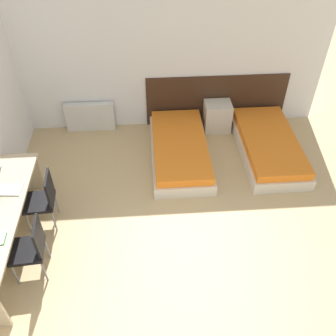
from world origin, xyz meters
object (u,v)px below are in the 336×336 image
bed_near_window (180,150)px  nightstand (217,116)px  chair_near_notebook (31,247)px  bed_near_door (268,146)px  chair_near_laptop (43,198)px  laptop (4,187)px

bed_near_window → nightstand: bearing=45.5°
nightstand → chair_near_notebook: bearing=-133.8°
bed_near_window → bed_near_door: same height
bed_near_window → chair_near_notebook: 3.00m
chair_near_laptop → chair_near_notebook: (-0.00, -0.82, 0.00)m
bed_near_window → bed_near_door: 1.58m
nightstand → chair_near_laptop: (-2.84, -2.14, 0.23)m
bed_near_door → nightstand: bearing=134.5°
chair_near_laptop → laptop: bearing=-179.9°
bed_near_window → nightstand: (0.79, 0.80, 0.11)m
bed_near_door → nightstand: 1.13m
chair_near_notebook → laptop: laptop is taller
bed_near_door → bed_near_window: bearing=180.0°
chair_near_laptop → laptop: (-0.44, -0.03, 0.29)m
chair_near_notebook → laptop: size_ratio=2.41×
bed_near_window → nightstand: size_ratio=3.60×
nightstand → bed_near_window: bearing=-134.5°
bed_near_door → chair_near_laptop: (-3.63, -1.34, 0.34)m
chair_near_laptop → chair_near_notebook: same height
chair_near_notebook → nightstand: bearing=42.0°
nightstand → laptop: laptop is taller
laptop → bed_near_door: bearing=23.0°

